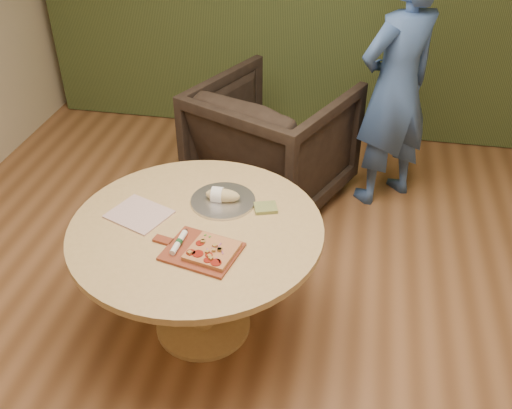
{
  "coord_description": "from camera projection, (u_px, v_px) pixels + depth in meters",
  "views": [
    {
      "loc": [
        0.48,
        -2.01,
        2.55
      ],
      "look_at": [
        0.04,
        0.25,
        0.93
      ],
      "focal_mm": 40.0,
      "sensor_mm": 36.0,
      "label": 1
    }
  ],
  "objects": [
    {
      "name": "pizza_paddle",
      "position": [
        200.0,
        251.0,
        2.79
      ],
      "size": [
        0.47,
        0.35,
        0.01
      ],
      "rotation": [
        0.0,
        0.0,
        -0.22
      ],
      "color": "brown",
      "rests_on": "pedestal_table"
    },
    {
      "name": "serving_tray",
      "position": [
        223.0,
        201.0,
        3.14
      ],
      "size": [
        0.36,
        0.36,
        0.02
      ],
      "color": "silver",
      "rests_on": "pedestal_table"
    },
    {
      "name": "armchair",
      "position": [
        273.0,
        137.0,
        4.24
      ],
      "size": [
        1.3,
        1.27,
        1.03
      ],
      "primitive_type": "imported",
      "rotation": [
        0.0,
        0.0,
        2.71
      ],
      "color": "black",
      "rests_on": "ground"
    },
    {
      "name": "cutlery_roll",
      "position": [
        179.0,
        242.0,
        2.81
      ],
      "size": [
        0.04,
        0.2,
        0.03
      ],
      "rotation": [
        0.0,
        0.0,
        -0.07
      ],
      "color": "white",
      "rests_on": "pizza_paddle"
    },
    {
      "name": "pedestal_table",
      "position": [
        198.0,
        246.0,
        3.05
      ],
      "size": [
        1.33,
        1.33,
        0.75
      ],
      "rotation": [
        0.0,
        0.0,
        -0.16
      ],
      "color": "tan",
      "rests_on": "ground"
    },
    {
      "name": "room_shell",
      "position": [
        234.0,
        144.0,
        2.35
      ],
      "size": [
        5.04,
        6.04,
        2.84
      ],
      "color": "#97623C",
      "rests_on": "ground"
    },
    {
      "name": "bread_roll",
      "position": [
        221.0,
        195.0,
        3.12
      ],
      "size": [
        0.19,
        0.09,
        0.09
      ],
      "color": "#CDB97D",
      "rests_on": "serving_tray"
    },
    {
      "name": "green_packet",
      "position": [
        266.0,
        208.0,
        3.08
      ],
      "size": [
        0.15,
        0.13,
        0.02
      ],
      "primitive_type": "cube",
      "rotation": [
        0.0,
        0.0,
        0.32
      ],
      "color": "olive",
      "rests_on": "pedestal_table"
    },
    {
      "name": "flatbread_pizza",
      "position": [
        212.0,
        251.0,
        2.75
      ],
      "size": [
        0.26,
        0.26,
        0.04
      ],
      "rotation": [
        0.0,
        0.0,
        -0.22
      ],
      "color": "#C8844E",
      "rests_on": "pizza_paddle"
    },
    {
      "name": "newspaper",
      "position": [
        139.0,
        214.0,
        3.04
      ],
      "size": [
        0.37,
        0.34,
        0.01
      ],
      "primitive_type": "cube",
      "rotation": [
        0.0,
        0.0,
        -0.38
      ],
      "color": "white",
      "rests_on": "pedestal_table"
    },
    {
      "name": "person_standing",
      "position": [
        396.0,
        88.0,
        4.02
      ],
      "size": [
        0.78,
        0.76,
        1.81
      ],
      "primitive_type": "imported",
      "rotation": [
        0.0,
        0.0,
        3.86
      ],
      "color": "#3B5C9A",
      "rests_on": "ground"
    }
  ]
}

